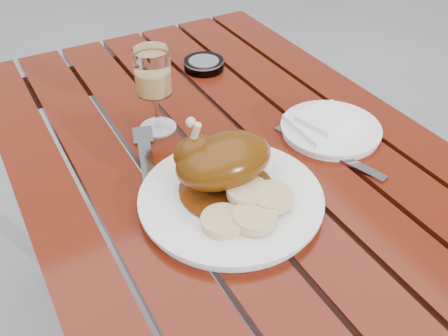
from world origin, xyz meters
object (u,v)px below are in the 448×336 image
at_px(side_plate, 331,129).
at_px(dinner_plate, 231,199).
at_px(wine_glass, 155,91).
at_px(table, 224,267).
at_px(ashtray, 204,65).

bearing_deg(side_plate, dinner_plate, -163.15).
bearing_deg(wine_glass, table, -52.08).
bearing_deg(ashtray, side_plate, -75.56).
height_order(wine_glass, ashtray, wine_glass).
bearing_deg(dinner_plate, side_plate, 16.85).
xyz_separation_m(dinner_plate, wine_glass, (-0.02, 0.28, 0.08)).
bearing_deg(side_plate, table, 161.55).
xyz_separation_m(side_plate, ashtray, (-0.10, 0.38, 0.00)).
bearing_deg(table, ashtray, 69.60).
xyz_separation_m(table, side_plate, (0.21, -0.07, 0.38)).
bearing_deg(side_plate, wine_glass, 148.11).
distance_m(dinner_plate, side_plate, 0.30).
distance_m(side_plate, ashtray, 0.39).
distance_m(table, wine_glass, 0.49).
bearing_deg(side_plate, ashtray, 104.44).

